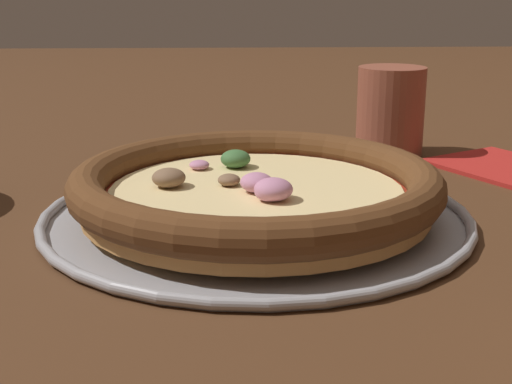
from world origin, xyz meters
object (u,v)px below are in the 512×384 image
at_px(napkin, 511,167).
at_px(drinking_cup, 390,111).
at_px(pizza, 256,187).
at_px(pizza_tray, 256,215).

bearing_deg(napkin, drinking_cup, 53.86).
relative_size(pizza, drinking_cup, 3.07).
xyz_separation_m(pizza, drinking_cup, (0.21, -0.15, 0.02)).
height_order(pizza, napkin, pizza).
bearing_deg(drinking_cup, napkin, -126.14).
bearing_deg(pizza_tray, napkin, -61.34).
bearing_deg(pizza, napkin, -61.36).
bearing_deg(pizza_tray, pizza, 85.07).
xyz_separation_m(pizza, napkin, (0.14, -0.25, -0.02)).
distance_m(pizza, napkin, 0.29).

